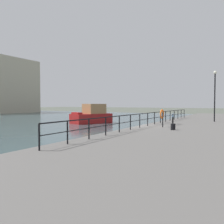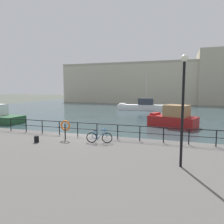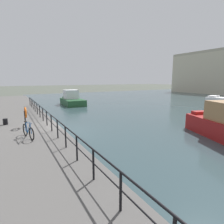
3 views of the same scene
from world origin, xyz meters
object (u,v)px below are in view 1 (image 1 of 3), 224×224
Objects in this scene: life_ring_stand at (162,115)px; mooring_bollard at (173,127)px; parked_bicycle at (173,120)px; moored_green_narrowboat at (92,115)px; quay_lamp_post at (215,90)px.

mooring_bollard is at bearing -139.57° from life_ring_stand.
life_ring_stand is (-2.64, 0.12, 0.59)m from parked_bicycle.
moored_green_narrowboat is 13.14× the size of mooring_bollard.
life_ring_stand reaches higher than mooring_bollard.
life_ring_stand is at bearing 40.43° from mooring_bollard.
mooring_bollard is 2.11m from life_ring_stand.
moored_green_narrowboat is 15.05m from quay_lamp_post.
parked_bicycle is 1.24× the size of life_ring_stand.
moored_green_narrowboat is 12.73m from parked_bicycle.
moored_green_narrowboat is 13.79m from life_ring_stand.
mooring_bollard is 0.31× the size of life_ring_stand.
quay_lamp_post reaches higher than life_ring_stand.
life_ring_stand is at bearing 78.94° from moored_green_narrowboat.
moored_green_narrowboat is 4.14× the size of life_ring_stand.
quay_lamp_post is (9.37, -1.63, 3.02)m from mooring_bollard.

